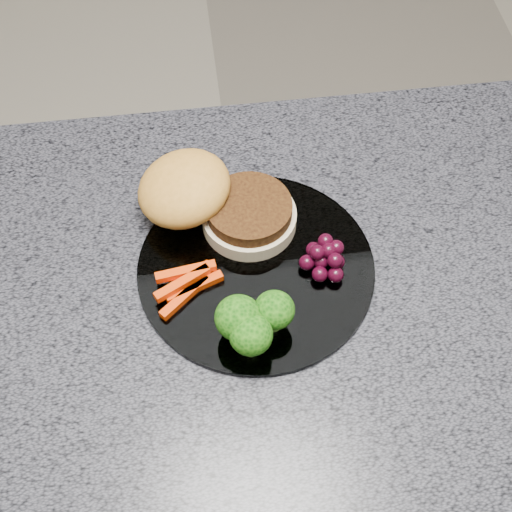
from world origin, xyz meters
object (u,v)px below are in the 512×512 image
at_px(island_cabinet, 285,447).
at_px(grape_bunch, 326,257).
at_px(burger, 207,200).
at_px(plate, 256,268).

relative_size(island_cabinet, grape_bunch, 22.48).
xyz_separation_m(burger, grape_bunch, (0.12, -0.09, -0.01)).
height_order(island_cabinet, grape_bunch, grape_bunch).
bearing_deg(island_cabinet, burger, 125.75).
distance_m(island_cabinet, plate, 0.48).
bearing_deg(plate, island_cabinet, -45.16).
bearing_deg(grape_bunch, burger, 144.54).
bearing_deg(grape_bunch, plate, 174.76).
bearing_deg(plate, grape_bunch, -5.24).
height_order(island_cabinet, burger, burger).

